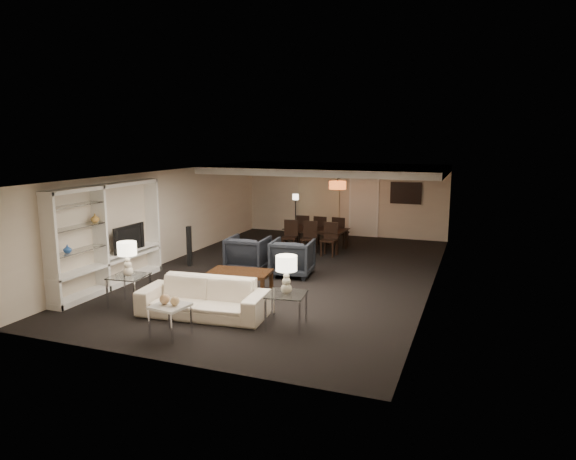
% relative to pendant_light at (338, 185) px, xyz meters
% --- Properties ---
extents(floor, '(11.00, 11.00, 0.00)m').
position_rel_pendant_light_xyz_m(floor, '(-0.30, -3.50, -1.92)').
color(floor, black).
rests_on(floor, ground).
extents(ceiling, '(7.00, 11.00, 0.02)m').
position_rel_pendant_light_xyz_m(ceiling, '(-0.30, -3.50, 0.58)').
color(ceiling, silver).
rests_on(ceiling, ground).
extents(wall_back, '(7.00, 0.02, 2.50)m').
position_rel_pendant_light_xyz_m(wall_back, '(-0.30, 2.00, -0.67)').
color(wall_back, beige).
rests_on(wall_back, ground).
extents(wall_front, '(7.00, 0.02, 2.50)m').
position_rel_pendant_light_xyz_m(wall_front, '(-0.30, -9.00, -0.67)').
color(wall_front, beige).
rests_on(wall_front, ground).
extents(wall_left, '(0.02, 11.00, 2.50)m').
position_rel_pendant_light_xyz_m(wall_left, '(-3.80, -3.50, -0.67)').
color(wall_left, beige).
rests_on(wall_left, ground).
extents(wall_right, '(0.02, 11.00, 2.50)m').
position_rel_pendant_light_xyz_m(wall_right, '(3.20, -3.50, -0.67)').
color(wall_right, beige).
rests_on(wall_right, ground).
extents(ceiling_soffit, '(7.00, 4.00, 0.20)m').
position_rel_pendant_light_xyz_m(ceiling_soffit, '(-0.30, 0.00, 0.48)').
color(ceiling_soffit, silver).
rests_on(ceiling_soffit, ceiling).
extents(curtains, '(1.50, 0.12, 2.40)m').
position_rel_pendant_light_xyz_m(curtains, '(-1.20, 1.92, -0.72)').
color(curtains, beige).
rests_on(curtains, wall_back).
extents(door, '(0.90, 0.05, 2.10)m').
position_rel_pendant_light_xyz_m(door, '(0.40, 1.97, -0.87)').
color(door, silver).
rests_on(door, wall_back).
extents(painting, '(0.95, 0.04, 0.65)m').
position_rel_pendant_light_xyz_m(painting, '(1.80, 1.96, -0.37)').
color(painting, '#142D38').
rests_on(painting, wall_back).
extents(media_unit, '(0.38, 3.40, 2.35)m').
position_rel_pendant_light_xyz_m(media_unit, '(-3.61, -6.10, -0.74)').
color(media_unit, white).
rests_on(media_unit, wall_left).
extents(pendant_light, '(0.52, 0.52, 0.24)m').
position_rel_pendant_light_xyz_m(pendant_light, '(0.00, 0.00, 0.00)').
color(pendant_light, '#D8591E').
rests_on(pendant_light, ceiling_soffit).
extents(sofa, '(2.51, 1.16, 0.71)m').
position_rel_pendant_light_xyz_m(sofa, '(-0.71, -6.99, -1.56)').
color(sofa, beige).
rests_on(sofa, floor).
extents(coffee_table, '(1.42, 0.93, 0.48)m').
position_rel_pendant_light_xyz_m(coffee_table, '(-0.71, -5.39, -1.68)').
color(coffee_table, black).
rests_on(coffee_table, floor).
extents(armchair_left, '(1.03, 1.06, 0.91)m').
position_rel_pendant_light_xyz_m(armchair_left, '(-1.31, -3.69, -1.47)').
color(armchair_left, black).
rests_on(armchair_left, floor).
extents(armchair_right, '(1.06, 1.09, 0.91)m').
position_rel_pendant_light_xyz_m(armchair_right, '(-0.11, -3.69, -1.47)').
color(armchair_right, black).
rests_on(armchair_right, floor).
extents(side_table_left, '(0.73, 0.73, 0.62)m').
position_rel_pendant_light_xyz_m(side_table_left, '(-2.41, -6.99, -1.61)').
color(side_table_left, white).
rests_on(side_table_left, floor).
extents(side_table_right, '(0.75, 0.75, 0.62)m').
position_rel_pendant_light_xyz_m(side_table_right, '(0.99, -6.99, -1.61)').
color(side_table_right, white).
rests_on(side_table_right, floor).
extents(table_lamp_left, '(0.42, 0.42, 0.69)m').
position_rel_pendant_light_xyz_m(table_lamp_left, '(-2.41, -6.99, -0.95)').
color(table_lamp_left, '#EEE0C9').
rests_on(table_lamp_left, side_table_left).
extents(table_lamp_right, '(0.41, 0.41, 0.69)m').
position_rel_pendant_light_xyz_m(table_lamp_right, '(0.99, -6.99, -0.95)').
color(table_lamp_right, beige).
rests_on(table_lamp_right, side_table_right).
extents(marble_table, '(0.63, 0.63, 0.56)m').
position_rel_pendant_light_xyz_m(marble_table, '(-0.71, -8.09, -1.64)').
color(marble_table, silver).
rests_on(marble_table, floor).
extents(gold_gourd_a, '(0.18, 0.18, 0.18)m').
position_rel_pendant_light_xyz_m(gold_gourd_a, '(-0.81, -8.09, -1.27)').
color(gold_gourd_a, tan).
rests_on(gold_gourd_a, marble_table).
extents(gold_gourd_b, '(0.16, 0.16, 0.16)m').
position_rel_pendant_light_xyz_m(gold_gourd_b, '(-0.61, -8.09, -1.29)').
color(gold_gourd_b, tan).
rests_on(gold_gourd_b, marble_table).
extents(television, '(1.06, 0.14, 0.61)m').
position_rel_pendant_light_xyz_m(television, '(-3.58, -5.56, -0.87)').
color(television, black).
rests_on(television, media_unit).
extents(vase_blue, '(0.16, 0.16, 0.17)m').
position_rel_pendant_light_xyz_m(vase_blue, '(-3.61, -7.32, -0.77)').
color(vase_blue, '#2652A5').
rests_on(vase_blue, media_unit).
extents(vase_amber, '(0.18, 0.18, 0.19)m').
position_rel_pendant_light_xyz_m(vase_amber, '(-3.61, -6.48, -0.27)').
color(vase_amber, '#BD8C3F').
rests_on(vase_amber, media_unit).
extents(floor_speaker, '(0.14, 0.14, 1.07)m').
position_rel_pendant_light_xyz_m(floor_speaker, '(-3.00, -3.73, -1.39)').
color(floor_speaker, black).
rests_on(floor_speaker, floor).
extents(dining_table, '(1.89, 1.14, 0.64)m').
position_rel_pendant_light_xyz_m(dining_table, '(-0.48, -0.65, -1.60)').
color(dining_table, black).
rests_on(dining_table, floor).
extents(chair_nl, '(0.49, 0.49, 0.95)m').
position_rel_pendant_light_xyz_m(chair_nl, '(-1.08, -1.30, -1.44)').
color(chair_nl, black).
rests_on(chair_nl, floor).
extents(chair_nm, '(0.49, 0.49, 0.95)m').
position_rel_pendant_light_xyz_m(chair_nm, '(-0.48, -1.30, -1.44)').
color(chair_nm, black).
rests_on(chair_nm, floor).
extents(chair_nr, '(0.45, 0.45, 0.95)m').
position_rel_pendant_light_xyz_m(chair_nr, '(0.12, -1.30, -1.44)').
color(chair_nr, black).
rests_on(chair_nr, floor).
extents(chair_fl, '(0.49, 0.49, 0.95)m').
position_rel_pendant_light_xyz_m(chair_fl, '(-1.08, -0.00, -1.44)').
color(chair_fl, black).
rests_on(chair_fl, floor).
extents(chair_fm, '(0.46, 0.46, 0.95)m').
position_rel_pendant_light_xyz_m(chair_fm, '(-0.48, -0.00, -1.44)').
color(chair_fm, black).
rests_on(chair_fm, floor).
extents(chair_fr, '(0.49, 0.49, 0.95)m').
position_rel_pendant_light_xyz_m(chair_fr, '(0.12, -0.00, -1.44)').
color(chair_fr, black).
rests_on(chair_fr, floor).
extents(floor_lamp, '(0.21, 0.21, 1.46)m').
position_rel_pendant_light_xyz_m(floor_lamp, '(-1.79, 1.17, -1.19)').
color(floor_lamp, black).
rests_on(floor_lamp, floor).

